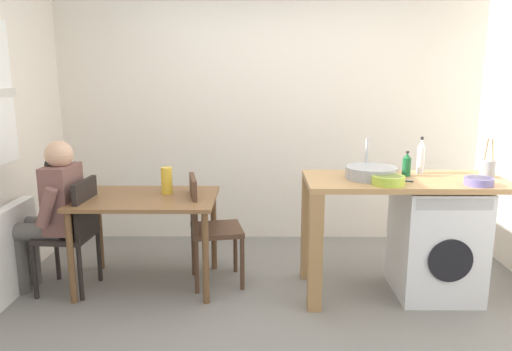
{
  "coord_description": "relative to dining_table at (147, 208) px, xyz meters",
  "views": [
    {
      "loc": [
        -0.1,
        -3.21,
        1.7
      ],
      "look_at": [
        -0.13,
        0.45,
        0.93
      ],
      "focal_mm": 34.25,
      "sensor_mm": 36.0,
      "label": 1
    }
  ],
  "objects": [
    {
      "name": "kitchen_counter",
      "position": [
        1.79,
        -0.14,
        0.12
      ],
      "size": [
        1.5,
        0.68,
        0.92
      ],
      "color": "tan",
      "rests_on": "ground_plane"
    },
    {
      "name": "ground_plane",
      "position": [
        1.0,
        -0.52,
        -0.64
      ],
      "size": [
        5.46,
        5.46,
        0.0
      ],
      "primitive_type": "plane",
      "color": "slate"
    },
    {
      "name": "colander",
      "position": [
        2.45,
        -0.36,
        0.31
      ],
      "size": [
        0.2,
        0.2,
        0.06
      ],
      "color": "slate",
      "rests_on": "kitchen_counter"
    },
    {
      "name": "bottle_tall_green",
      "position": [
        2.03,
        -0.04,
        0.36
      ],
      "size": [
        0.07,
        0.07,
        0.19
      ],
      "color": "#19592D",
      "rests_on": "kitchen_counter"
    },
    {
      "name": "vase",
      "position": [
        0.15,
        0.1,
        0.2
      ],
      "size": [
        0.09,
        0.09,
        0.22
      ],
      "primitive_type": "cylinder",
      "color": "gold",
      "rests_on": "dining_table"
    },
    {
      "name": "radiator",
      "position": [
        -1.02,
        -0.22,
        -0.29
      ],
      "size": [
        0.1,
        0.8,
        0.7
      ],
      "primitive_type": "cube",
      "color": "white",
      "rests_on": "ground_plane"
    },
    {
      "name": "tap",
      "position": [
        1.74,
        0.04,
        0.42
      ],
      "size": [
        0.02,
        0.02,
        0.28
      ],
      "primitive_type": "cylinder",
      "color": "#B2B2B7",
      "rests_on": "kitchen_counter"
    },
    {
      "name": "sink_basin",
      "position": [
        1.74,
        -0.14,
        0.32
      ],
      "size": [
        0.38,
        0.38,
        0.09
      ],
      "primitive_type": "cylinder",
      "color": "#9EA0A5",
      "rests_on": "kitchen_counter"
    },
    {
      "name": "bottle_squat_brown",
      "position": [
        2.17,
        0.06,
        0.41
      ],
      "size": [
        0.06,
        0.06,
        0.29
      ],
      "color": "silver",
      "rests_on": "kitchen_counter"
    },
    {
      "name": "utensil_crock",
      "position": [
        2.63,
        -0.09,
        0.35
      ],
      "size": [
        0.11,
        0.11,
        0.3
      ],
      "color": "gray",
      "rests_on": "kitchen_counter"
    },
    {
      "name": "chair_opposite",
      "position": [
        0.48,
        0.04,
        -0.14
      ],
      "size": [
        0.47,
        0.47,
        0.9
      ],
      "rotation": [
        0.0,
        0.0,
        -1.37
      ],
      "color": "#4C3323",
      "rests_on": "ground_plane"
    },
    {
      "name": "wall_back",
      "position": [
        1.0,
        1.23,
        0.71
      ],
      "size": [
        4.6,
        0.1,
        2.7
      ],
      "primitive_type": "cube",
      "color": "silver",
      "rests_on": "ground_plane"
    },
    {
      "name": "seated_person",
      "position": [
        -0.71,
        -0.09,
        0.03
      ],
      "size": [
        0.51,
        0.52,
        1.2
      ],
      "rotation": [
        0.0,
        0.0,
        1.5
      ],
      "color": "#595651",
      "rests_on": "ground_plane"
    },
    {
      "name": "dining_table",
      "position": [
        0.0,
        0.0,
        0.0
      ],
      "size": [
        1.1,
        0.76,
        0.74
      ],
      "color": "brown",
      "rests_on": "ground_plane"
    },
    {
      "name": "mixing_bowl",
      "position": [
        1.81,
        -0.34,
        0.31
      ],
      "size": [
        0.23,
        0.23,
        0.06
      ],
      "color": "#A8C63D",
      "rests_on": "kitchen_counter"
    },
    {
      "name": "chair_person_seat",
      "position": [
        -0.55,
        -0.11,
        -0.14
      ],
      "size": [
        0.43,
        0.43,
        0.9
      ],
      "rotation": [
        0.0,
        0.0,
        1.5
      ],
      "color": "black",
      "rests_on": "ground_plane"
    },
    {
      "name": "scissors",
      "position": [
        1.95,
        -0.24,
        0.28
      ],
      "size": [
        0.15,
        0.06,
        0.01
      ],
      "color": "#B2B2B7",
      "rests_on": "kitchen_counter"
    },
    {
      "name": "washing_machine",
      "position": [
        2.26,
        -0.14,
        -0.21
      ],
      "size": [
        0.6,
        0.61,
        0.86
      ],
      "color": "silver",
      "rests_on": "ground_plane"
    }
  ]
}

